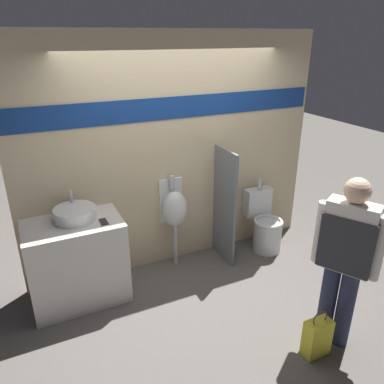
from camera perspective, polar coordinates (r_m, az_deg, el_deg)
name	(u,v)px	position (r m, az deg, el deg)	size (l,w,h in m)	color
ground_plane	(198,280)	(4.48, 0.96, -13.26)	(16.00, 16.00, 0.00)	#5B5651
display_wall	(176,154)	(4.35, -2.45, 5.75)	(3.63, 0.07, 2.70)	beige
sink_counter	(77,262)	(4.14, -17.08, -10.13)	(0.97, 0.61, 0.91)	silver
sink_basin	(75,214)	(3.95, -17.39, -3.18)	(0.42, 0.42, 0.27)	silver
cell_phone	(104,222)	(3.84, -13.32, -4.43)	(0.07, 0.14, 0.01)	#232328
divider_near_counter	(224,206)	(4.57, 4.96, -2.16)	(0.03, 0.50, 1.43)	slate
urinal_near_counter	(175,209)	(4.41, -2.67, -2.58)	(0.30, 0.26, 1.14)	silver
toilet	(265,226)	(5.02, 11.01, -5.06)	(0.38, 0.54, 0.92)	silver
person_in_vest	(346,253)	(3.46, 22.40, -8.56)	(0.38, 0.51, 1.61)	#282D4C
shopping_bag	(317,337)	(3.70, 18.51, -20.24)	(0.24, 0.13, 0.47)	yellow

